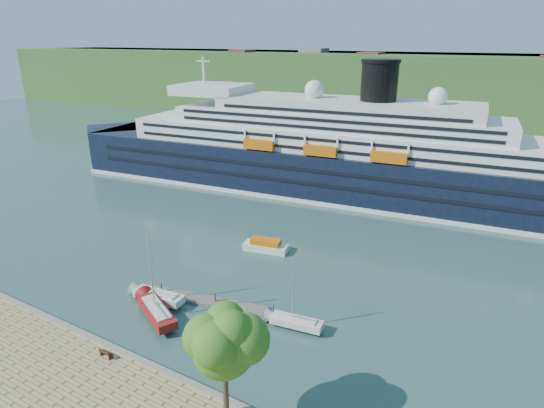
{
  "coord_description": "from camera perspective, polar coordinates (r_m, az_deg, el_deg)",
  "views": [
    {
      "loc": [
        33.2,
        -23.98,
        29.29
      ],
      "look_at": [
        1.76,
        30.0,
        6.37
      ],
      "focal_mm": 30.0,
      "sensor_mm": 36.0,
      "label": 1
    }
  ],
  "objects": [
    {
      "name": "cruise_ship",
      "position": [
        89.89,
        5.18,
        9.59
      ],
      "size": [
        116.38,
        29.45,
        25.88
      ],
      "primitive_type": null,
      "rotation": [
        0.0,
        0.0,
        0.11
      ],
      "color": "black",
      "rests_on": "ground"
    },
    {
      "name": "park_bench",
      "position": [
        47.54,
        -20.09,
        -17.09
      ],
      "size": [
        1.5,
        0.66,
        0.94
      ],
      "primitive_type": null,
      "rotation": [
        0.0,
        0.0,
        -0.04
      ],
      "color": "#432213",
      "rests_on": "promenade"
    },
    {
      "name": "promenade_tree",
      "position": [
        36.43,
        -6.0,
        -18.91
      ],
      "size": [
        6.52,
        6.52,
        10.8
      ],
      "primitive_type": null,
      "color": "#30681B",
      "rests_on": "promenade"
    },
    {
      "name": "sailboat_white_near",
      "position": [
        53.93,
        -14.31,
        -7.95
      ],
      "size": [
        7.05,
        2.51,
        8.93
      ],
      "primitive_type": null,
      "rotation": [
        0.0,
        0.0,
        0.09
      ],
      "color": "silver",
      "rests_on": "ground"
    },
    {
      "name": "far_hillside",
      "position": [
        173.08,
        19.55,
        13.3
      ],
      "size": [
        400.0,
        50.0,
        24.0
      ],
      "primitive_type": "cube",
      "color": "#2D5020",
      "rests_on": "ground"
    },
    {
      "name": "floating_pontoon",
      "position": [
        55.45,
        -8.85,
        -11.79
      ],
      "size": [
        16.17,
        5.17,
        0.36
      ],
      "primitive_type": null,
      "rotation": [
        0.0,
        0.0,
        0.2
      ],
      "color": "slate",
      "rests_on": "ground"
    },
    {
      "name": "tender_launch",
      "position": [
        66.4,
        -0.79,
        -5.16
      ],
      "size": [
        6.88,
        3.5,
        1.81
      ],
      "primitive_type": null,
      "rotation": [
        0.0,
        0.0,
        0.2
      ],
      "color": "#C8620B",
      "rests_on": "ground"
    },
    {
      "name": "quay_coping",
      "position": [
        49.6,
        -20.52,
        -15.9
      ],
      "size": [
        220.0,
        0.5,
        0.3
      ],
      "primitive_type": "cube",
      "color": "slate",
      "rests_on": "promenade"
    },
    {
      "name": "sailboat_white_far",
      "position": [
        48.26,
        3.16,
        -11.46
      ],
      "size": [
        6.4,
        2.57,
        8.04
      ],
      "primitive_type": null,
      "rotation": [
        0.0,
        0.0,
        0.14
      ],
      "color": "silver",
      "rests_on": "ground"
    },
    {
      "name": "sailboat_red",
      "position": [
        50.58,
        -14.65,
        -9.11
      ],
      "size": [
        8.08,
        5.55,
        10.25
      ],
      "primitive_type": null,
      "rotation": [
        0.0,
        0.0,
        -0.47
      ],
      "color": "maroon",
      "rests_on": "ground"
    },
    {
      "name": "ground",
      "position": [
        50.35,
        -20.18,
        -16.86
      ],
      "size": [
        400.0,
        400.0,
        0.0
      ],
      "primitive_type": "plane",
      "color": "#2E514F",
      "rests_on": "ground"
    }
  ]
}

